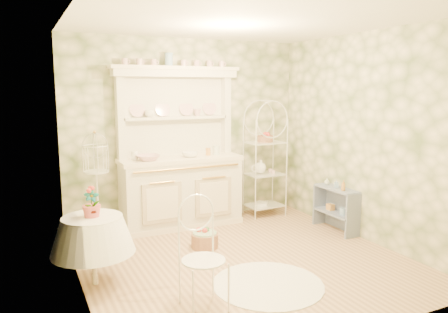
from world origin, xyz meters
name	(u,v)px	position (x,y,z in m)	size (l,w,h in m)	color
floor	(242,259)	(0.00, 0.00, 0.00)	(3.60, 3.60, 0.00)	tan
ceiling	(244,21)	(0.00, 0.00, 2.70)	(3.60, 3.60, 0.00)	white
wall_left	(76,156)	(-1.80, 0.00, 1.35)	(3.60, 3.60, 0.00)	beige
wall_right	(365,137)	(1.80, 0.00, 1.35)	(3.60, 3.60, 0.00)	beige
wall_back	(186,131)	(0.00, 1.80, 1.35)	(3.60, 3.60, 0.00)	beige
wall_front	(355,173)	(0.00, -1.80, 1.35)	(3.60, 3.60, 0.00)	beige
kitchen_dresser	(180,148)	(-0.20, 1.52, 1.15)	(1.87, 0.61, 2.29)	white
bakers_rack	(265,157)	(1.17, 1.48, 0.93)	(0.58, 0.41, 1.86)	white
side_shelf	(336,210)	(1.68, 0.37, 0.29)	(0.25, 0.67, 0.58)	#7684A4
round_table	(94,247)	(-1.67, 0.07, 0.39)	(0.72, 0.72, 0.79)	white
cafe_chair	(204,268)	(-0.85, -0.84, 0.38)	(0.34, 0.34, 0.75)	white
birdcage_stand	(97,188)	(-1.39, 1.45, 0.69)	(0.32, 0.32, 1.37)	white
floor_basket	(205,240)	(-0.25, 0.55, 0.09)	(0.29, 0.29, 0.19)	#A27055
lace_rug	(268,284)	(-0.08, -0.70, 0.00)	(1.14, 1.14, 0.01)	white
bowl_floral	(148,160)	(-0.70, 1.44, 1.02)	(0.31, 0.31, 0.08)	white
bowl_white	(190,157)	(-0.08, 1.47, 1.02)	(0.23, 0.23, 0.07)	white
cup_left	(149,115)	(-0.59, 1.68, 1.61)	(0.13, 0.13, 0.10)	white
cup_right	(197,114)	(0.13, 1.68, 1.61)	(0.11, 0.11, 0.10)	white
potted_geranium	(92,205)	(-1.67, 0.03, 0.85)	(0.15, 0.10, 0.28)	#3F7238
bottle_amber	(343,186)	(1.64, 0.19, 0.68)	(0.06, 0.06, 0.15)	gold
bottle_blue	(336,185)	(1.67, 0.38, 0.65)	(0.05, 0.05, 0.11)	#8BB1DB
bottle_glass	(327,182)	(1.68, 0.59, 0.65)	(0.08, 0.08, 0.10)	silver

